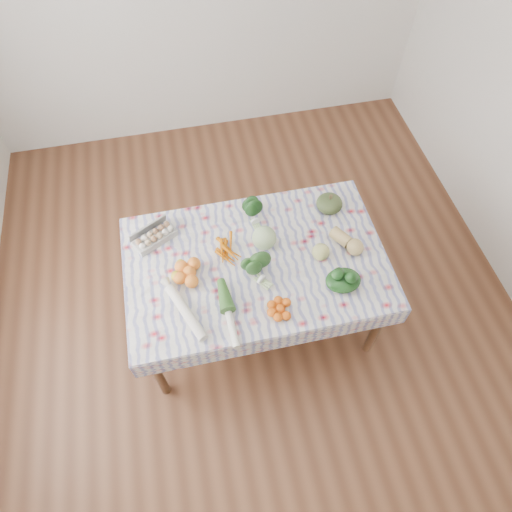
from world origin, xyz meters
The scene contains 16 objects.
ground centered at (0.00, 0.00, 0.00)m, with size 4.50×4.50×0.00m, color #57321E.
dining_table centered at (0.00, 0.00, 0.68)m, with size 1.60×1.00×0.75m.
tablecloth centered at (0.00, 0.00, 0.76)m, with size 1.66×1.06×0.01m, color silver.
egg_carton centered at (-0.60, 0.29, 0.80)m, with size 0.28×0.11×0.08m, color #AAAAA5.
carrot_bunch centered at (-0.15, 0.10, 0.78)m, with size 0.20×0.18×0.04m, color #D06606.
kale_bunch centered at (0.05, 0.33, 0.83)m, with size 0.16×0.14×0.14m, color #173D15.
kabocha_squash centered at (0.58, 0.31, 0.82)m, with size 0.18×0.18×0.12m, color #3D4D26.
cabbage centered at (0.08, 0.11, 0.84)m, with size 0.16×0.16×0.16m, color #9EBC7E.
butternut_squash centered at (0.60, -0.01, 0.82)m, with size 0.11×0.23×0.11m, color tan.
orange_cluster centered at (-0.42, -0.02, 0.81)m, with size 0.27×0.27×0.09m, color orange.
broccoli centered at (-0.03, -0.12, 0.82)m, with size 0.16×0.16×0.12m, color #254D1D.
mandarin_cluster centered at (0.07, -0.37, 0.79)m, with size 0.19×0.19×0.06m, color orange.
grapefruit centered at (0.41, -0.05, 0.82)m, with size 0.11×0.11×0.11m, color #C2C36B.
spinach_bag centered at (0.48, -0.28, 0.81)m, with size 0.22×0.17×0.10m, color #133512.
daikon centered at (-0.48, -0.28, 0.79)m, with size 0.06×0.06×0.42m, color silver.
leek centered at (-0.24, -0.34, 0.79)m, with size 0.05×0.05×0.42m, color white.
Camera 1 is at (-0.33, -1.54, 3.19)m, focal length 32.00 mm.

